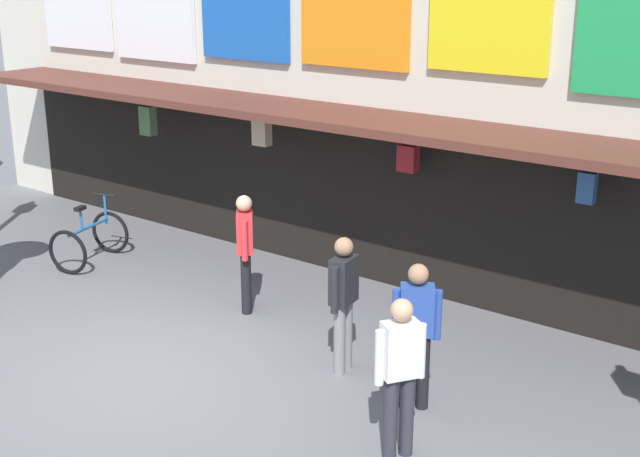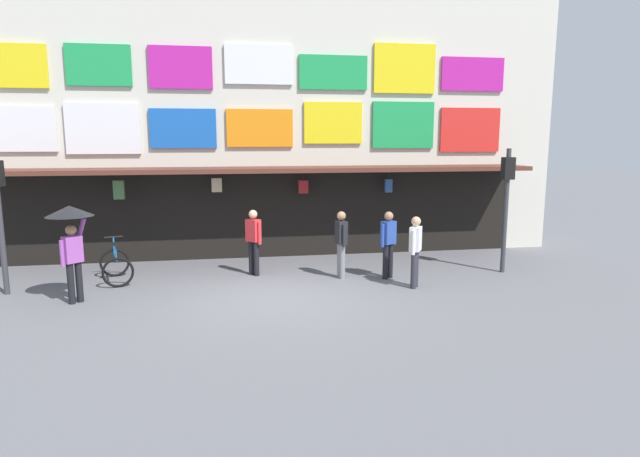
# 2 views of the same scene
# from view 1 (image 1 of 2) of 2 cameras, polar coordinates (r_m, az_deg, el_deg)

# --- Properties ---
(ground_plane) EXTENTS (80.00, 80.00, 0.00)m
(ground_plane) POSITION_cam_1_polar(r_m,az_deg,el_deg) (10.58, -10.60, -9.12)
(ground_plane) COLOR slate
(shopfront) EXTENTS (18.00, 2.60, 8.00)m
(shopfront) POSITION_cam_1_polar(r_m,az_deg,el_deg) (12.94, 3.93, 14.32)
(shopfront) COLOR beige
(shopfront) RESTS_ON ground
(bicycle_parked) EXTENTS (0.99, 1.31, 1.05)m
(bicycle_parked) POSITION_cam_1_polar(r_m,az_deg,el_deg) (14.14, -15.25, -0.74)
(bicycle_parked) COLOR black
(bicycle_parked) RESTS_ON ground
(pedestrian_in_red) EXTENTS (0.38, 0.46, 1.68)m
(pedestrian_in_red) POSITION_cam_1_polar(r_m,az_deg,el_deg) (8.29, 5.41, -9.44)
(pedestrian_in_red) COLOR #2D2D38
(pedestrian_in_red) RESTS_ON ground
(pedestrian_in_blue) EXTENTS (0.27, 0.53, 1.68)m
(pedestrian_in_blue) POSITION_cam_1_polar(r_m,az_deg,el_deg) (9.92, 1.59, -4.63)
(pedestrian_in_blue) COLOR gray
(pedestrian_in_blue) RESTS_ON ground
(pedestrian_in_white) EXTENTS (0.40, 0.42, 1.68)m
(pedestrian_in_white) POSITION_cam_1_polar(r_m,az_deg,el_deg) (11.66, -5.06, -1.24)
(pedestrian_in_white) COLOR black
(pedestrian_in_white) RESTS_ON ground
(pedestrian_in_yellow) EXTENTS (0.46, 0.38, 1.68)m
(pedestrian_in_yellow) POSITION_cam_1_polar(r_m,az_deg,el_deg) (9.17, 6.51, -6.70)
(pedestrian_in_yellow) COLOR black
(pedestrian_in_yellow) RESTS_ON ground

